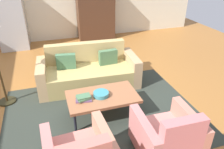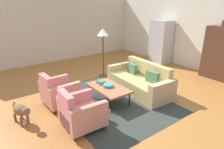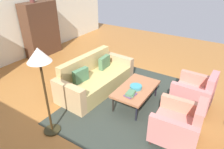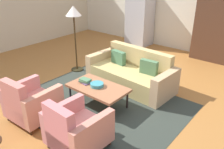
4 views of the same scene
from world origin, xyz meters
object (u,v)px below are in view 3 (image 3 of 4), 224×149
at_px(couch, 94,79).
at_px(coffee_table, 136,89).
at_px(book_stack, 131,94).
at_px(armchair_left, 180,126).
at_px(armchair_right, 196,94).
at_px(fruit_bowl, 136,87).
at_px(floor_lamp, 40,64).
at_px(cabinet, 41,29).

xyz_separation_m(couch, coffee_table, (-0.01, -1.19, 0.10)).
bearing_deg(book_stack, armchair_left, -103.22).
relative_size(couch, armchair_right, 2.44).
bearing_deg(couch, fruit_bowl, 92.08).
bearing_deg(armchair_right, armchair_left, -178.13).
bearing_deg(fruit_bowl, couch, 88.59).
height_order(coffee_table, floor_lamp, floor_lamp).
relative_size(armchair_left, armchair_right, 1.00).
bearing_deg(fruit_bowl, book_stack, -174.92).
bearing_deg(fruit_bowl, armchair_right, -61.94).
relative_size(coffee_table, book_stack, 4.18).
xyz_separation_m(couch, fruit_bowl, (-0.03, -1.19, 0.17)).
height_order(armchair_right, fruit_bowl, armchair_right).
height_order(couch, armchair_left, armchair_left).
distance_m(couch, floor_lamp, 2.05).
relative_size(fruit_bowl, floor_lamp, 0.15).
relative_size(armchair_right, fruit_bowl, 3.30).
xyz_separation_m(fruit_bowl, cabinet, (0.94, 4.11, 0.44)).
xyz_separation_m(armchair_left, cabinet, (1.52, 5.28, 0.56)).
xyz_separation_m(coffee_table, armchair_left, (-0.60, -1.17, -0.04)).
relative_size(armchair_left, fruit_bowl, 3.30).
height_order(armchair_right, floor_lamp, floor_lamp).
xyz_separation_m(armchair_left, armchair_right, (1.19, -0.00, 0.00)).
xyz_separation_m(armchair_right, book_stack, (-0.93, 1.14, 0.12)).
xyz_separation_m(fruit_bowl, book_stack, (-0.31, -0.03, 0.00)).
bearing_deg(armchair_left, floor_lamp, 113.80).
relative_size(coffee_table, floor_lamp, 0.70).
distance_m(armchair_right, fruit_bowl, 1.33).
xyz_separation_m(armchair_left, book_stack, (0.27, 1.14, 0.12)).
height_order(armchair_left, armchair_right, same).
distance_m(armchair_left, armchair_right, 1.19).
relative_size(coffee_table, armchair_left, 1.36).
xyz_separation_m(couch, armchair_right, (0.59, -2.35, 0.06)).
height_order(coffee_table, armchair_left, armchair_left).
distance_m(couch, cabinet, 3.12).
bearing_deg(couch, coffee_table, 93.23).
bearing_deg(armchair_left, couch, 72.62).
bearing_deg(armchair_left, book_stack, 73.75).
height_order(couch, armchair_right, armchair_right).
height_order(armchair_left, floor_lamp, floor_lamp).
distance_m(couch, fruit_bowl, 1.20).
xyz_separation_m(couch, cabinet, (0.91, 2.92, 0.61)).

